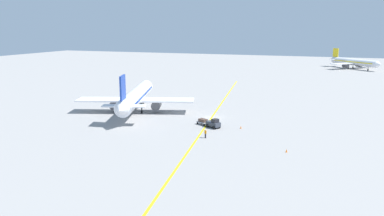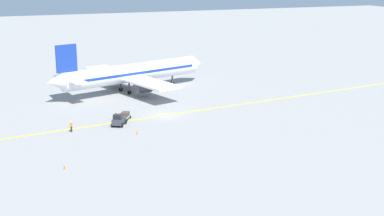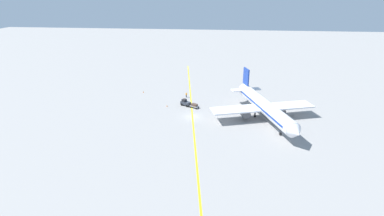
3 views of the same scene
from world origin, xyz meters
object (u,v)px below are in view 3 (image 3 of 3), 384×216
baggage_cart_trailing (194,105)px  baggage_tug_dark (185,103)px  airplane_at_gate (264,106)px  ground_crew_worker (186,95)px  traffic_cone_near_nose (143,92)px  traffic_cone_mid_apron (167,106)px

baggage_cart_trailing → baggage_tug_dark: bearing=-29.9°
airplane_at_gate → ground_crew_worker: (22.77, -15.11, -2.80)m
baggage_tug_dark → ground_crew_worker: 7.48m
airplane_at_gate → baggage_cart_trailing: 20.32m
baggage_cart_trailing → ground_crew_worker: size_ratio=1.76×
baggage_tug_dark → traffic_cone_near_nose: 18.97m
baggage_tug_dark → baggage_cart_trailing: size_ratio=1.13×
airplane_at_gate → baggage_tug_dark: 23.50m
airplane_at_gate → ground_crew_worker: size_ratio=20.63×
airplane_at_gate → ground_crew_worker: airplane_at_gate is taller
airplane_at_gate → traffic_cone_near_nose: bearing=-25.6°
traffic_cone_near_nose → traffic_cone_mid_apron: size_ratio=1.00×
baggage_tug_dark → traffic_cone_mid_apron: baggage_tug_dark is taller
baggage_cart_trailing → traffic_cone_mid_apron: bearing=-1.2°
baggage_cart_trailing → ground_crew_worker: bearing=-68.4°
airplane_at_gate → traffic_cone_near_nose: airplane_at_gate is taller
baggage_tug_dark → traffic_cone_mid_apron: size_ratio=6.09×
baggage_tug_dark → airplane_at_gate: bearing=160.8°
ground_crew_worker → traffic_cone_mid_apron: ground_crew_worker is taller
baggage_cart_trailing → traffic_cone_near_nose: (18.66, -12.12, -0.49)m
ground_crew_worker → traffic_cone_mid_apron: bearing=62.6°
airplane_at_gate → baggage_tug_dark: airplane_at_gate is taller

